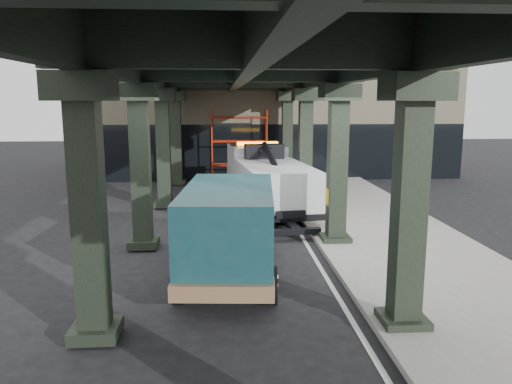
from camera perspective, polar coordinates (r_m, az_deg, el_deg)
name	(u,v)px	position (r m, az deg, el deg)	size (l,w,h in m)	color
ground	(258,267)	(13.87, 0.24, -8.55)	(90.00, 90.00, 0.00)	black
sidewalk	(393,241)	(16.64, 15.44, -5.43)	(5.00, 40.00, 0.15)	gray
lane_stripe	(307,245)	(15.96, 5.84, -6.03)	(0.12, 38.00, 0.01)	silver
viaduct	(240,68)	(15.12, -1.87, 14.02)	(7.40, 32.00, 6.40)	black
building	(266,109)	(33.22, 1.20, 9.52)	(22.00, 10.00, 8.00)	#C6B793
scaffolding	(239,144)	(27.85, -1.95, 5.45)	(3.08, 0.88, 4.00)	#B6260E
tow_truck	(266,176)	(20.92, 1.11, 1.80)	(3.31, 8.81, 2.82)	black
towed_van	(230,227)	(12.91, -3.03, -4.04)	(2.76, 6.06, 2.39)	#123C43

